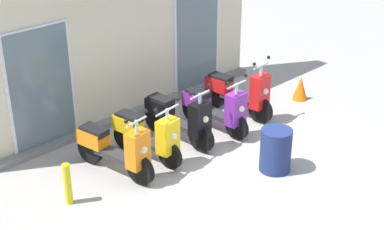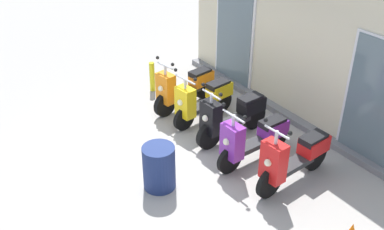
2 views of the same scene
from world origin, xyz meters
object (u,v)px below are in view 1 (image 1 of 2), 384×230
at_px(scooter_black, 179,118).
at_px(scooter_red, 239,92).
at_px(trash_bin, 276,150).
at_px(traffic_cone, 300,88).
at_px(scooter_yellow, 147,134).
at_px(scooter_orange, 115,149).
at_px(curb_bollard, 68,184).
at_px(scooter_purple, 216,108).

height_order(scooter_black, scooter_red, scooter_red).
xyz_separation_m(scooter_red, trash_bin, (-1.15, -1.85, -0.13)).
relative_size(scooter_black, traffic_cone, 3.25).
relative_size(scooter_yellow, traffic_cone, 2.98).
height_order(scooter_orange, curb_bollard, scooter_orange).
bearing_deg(scooter_black, curb_bollard, -174.17).
bearing_deg(traffic_cone, scooter_orange, 175.74).
bearing_deg(curb_bollard, trash_bin, -27.46).
bearing_deg(scooter_yellow, scooter_red, 1.51).
distance_m(traffic_cone, curb_bollard, 5.76).
height_order(scooter_black, curb_bollard, scooter_black).
xyz_separation_m(scooter_yellow, scooter_black, (0.83, 0.08, -0.01)).
height_order(scooter_orange, scooter_purple, scooter_orange).
relative_size(scooter_red, curb_bollard, 2.42).
height_order(scooter_purple, scooter_red, scooter_red).
xyz_separation_m(scooter_orange, scooter_yellow, (0.70, -0.00, 0.02)).
distance_m(scooter_orange, curb_bollard, 1.09).
bearing_deg(scooter_yellow, scooter_purple, -2.60).
bearing_deg(scooter_yellow, traffic_cone, -4.94).
relative_size(scooter_red, trash_bin, 2.22).
xyz_separation_m(scooter_purple, trash_bin, (-0.32, -1.71, -0.10)).
bearing_deg(traffic_cone, scooter_black, 172.29).
distance_m(scooter_black, scooter_red, 1.64).
bearing_deg(scooter_purple, trash_bin, -100.43).
distance_m(scooter_black, scooter_purple, 0.82).
bearing_deg(trash_bin, scooter_red, 58.24).
xyz_separation_m(scooter_orange, curb_bollard, (-1.07, -0.19, -0.13)).
xyz_separation_m(scooter_yellow, curb_bollard, (-1.77, -0.18, -0.15)).
relative_size(scooter_red, traffic_cone, 3.25).
height_order(trash_bin, curb_bollard, trash_bin).
distance_m(scooter_yellow, scooter_purple, 1.64).
bearing_deg(scooter_purple, curb_bollard, -178.18).
xyz_separation_m(scooter_purple, traffic_cone, (2.36, -0.27, -0.23)).
xyz_separation_m(scooter_yellow, traffic_cone, (3.99, -0.35, -0.24)).
distance_m(trash_bin, curb_bollard, 3.48).
xyz_separation_m(scooter_yellow, scooter_purple, (1.64, -0.07, -0.02)).
xyz_separation_m(scooter_yellow, scooter_red, (2.47, 0.07, 0.02)).
distance_m(scooter_yellow, traffic_cone, 4.02).
bearing_deg(scooter_red, trash_bin, -121.76).
xyz_separation_m(scooter_orange, scooter_black, (1.53, 0.08, 0.01)).
height_order(scooter_red, trash_bin, scooter_red).
height_order(scooter_orange, trash_bin, scooter_orange).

